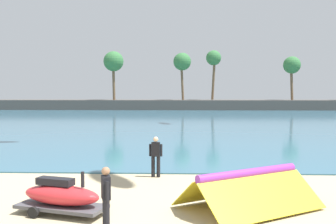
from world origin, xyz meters
The scene contains 8 objects.
sea centered at (0.00, 57.04, 0.03)m, with size 220.00×95.28×0.06m, color #386B84.
palm_headland centered at (0.39, 64.59, 1.86)m, with size 117.36×6.00×10.96m.
folded_kite centered at (2.79, 4.60, 0.78)m, with size 4.61×4.19×1.15m.
watercraft_on_trailer centered at (-2.66, 3.89, 0.52)m, with size 2.78×1.71×1.28m.
person_rigging_by_gear centered at (-1.09, 2.44, 0.89)m, with size 0.30×0.53×1.67m.
person_at_waterline centered at (-0.26, 8.86, 0.89)m, with size 0.55×0.22×1.67m.
backpack_by_trailer centered at (4.90, 6.26, 0.21)m, with size 0.32×0.29×0.44m.
backpack_spare centered at (-4.03, 6.32, 0.21)m, with size 0.36×0.36×0.44m.
Camera 1 is at (0.79, -7.25, 3.57)m, focal length 42.57 mm.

